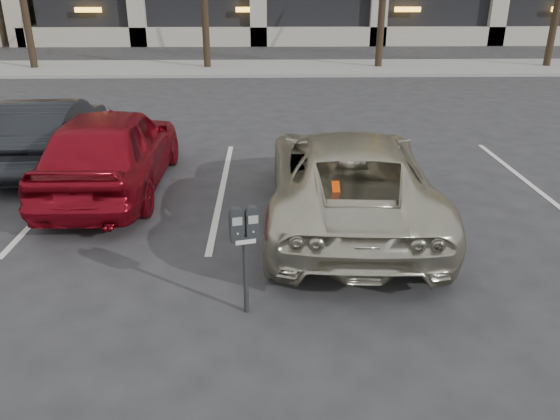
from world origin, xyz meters
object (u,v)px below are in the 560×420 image
parking_meter (245,235)px  car_red (112,149)px  suv_silver (348,177)px  car_dark (49,132)px

parking_meter → car_red: car_red is taller
suv_silver → car_dark: (-5.53, 2.86, -0.04)m
parking_meter → car_dark: bearing=112.7°
suv_silver → car_dark: suv_silver is taller
car_red → suv_silver: bearing=160.6°
parking_meter → car_red: (-2.43, 3.90, -0.21)m
parking_meter → car_dark: (-4.05, 5.38, -0.29)m
suv_silver → car_dark: 6.22m
parking_meter → suv_silver: suv_silver is taller
car_dark → car_red: bearing=134.4°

